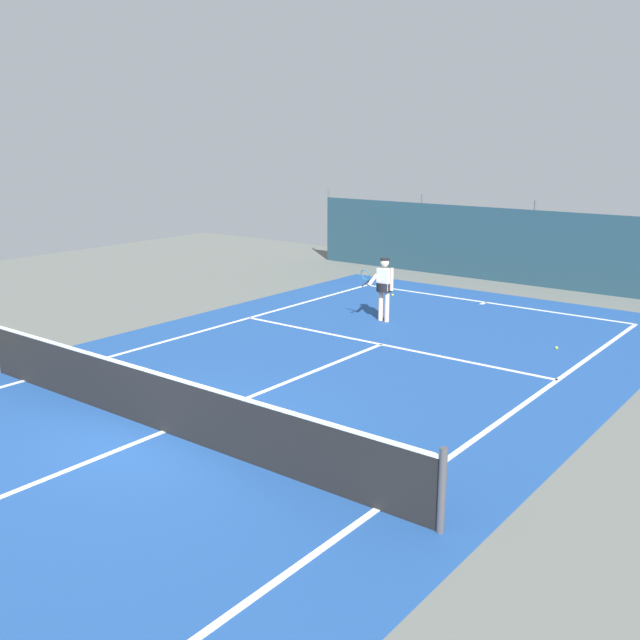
# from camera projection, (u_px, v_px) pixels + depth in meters

# --- Properties ---
(ground_plane) EXTENTS (36.00, 36.00, 0.00)m
(ground_plane) POSITION_uv_depth(u_px,v_px,m) (164.00, 432.00, 11.70)
(ground_plane) COLOR slate
(court_surface) EXTENTS (11.02, 26.60, 0.01)m
(court_surface) POSITION_uv_depth(u_px,v_px,m) (164.00, 432.00, 11.70)
(court_surface) COLOR #1E478C
(court_surface) RESTS_ON ground
(tennis_net) EXTENTS (10.12, 0.10, 1.10)m
(tennis_net) POSITION_uv_depth(u_px,v_px,m) (163.00, 402.00, 11.57)
(tennis_net) COLOR black
(tennis_net) RESTS_ON ground
(back_fence) EXTENTS (16.30, 0.98, 2.70)m
(back_fence) POSITION_uv_depth(u_px,v_px,m) (536.00, 263.00, 23.49)
(back_fence) COLOR #1E3D4C
(back_fence) RESTS_ON ground
(tennis_player) EXTENTS (0.74, 0.74, 1.64)m
(tennis_player) POSITION_uv_depth(u_px,v_px,m) (384.00, 285.00, 18.50)
(tennis_player) COLOR beige
(tennis_player) RESTS_ON ground
(tennis_ball_near_player) EXTENTS (0.07, 0.07, 0.07)m
(tennis_ball_near_player) POSITION_uv_depth(u_px,v_px,m) (393.00, 295.00, 21.70)
(tennis_ball_near_player) COLOR #CCDB33
(tennis_ball_near_player) RESTS_ON ground
(tennis_ball_midcourt) EXTENTS (0.07, 0.07, 0.07)m
(tennis_ball_midcourt) POSITION_uv_depth(u_px,v_px,m) (556.00, 348.00, 16.25)
(tennis_ball_midcourt) COLOR #CCDB33
(tennis_ball_midcourt) RESTS_ON ground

